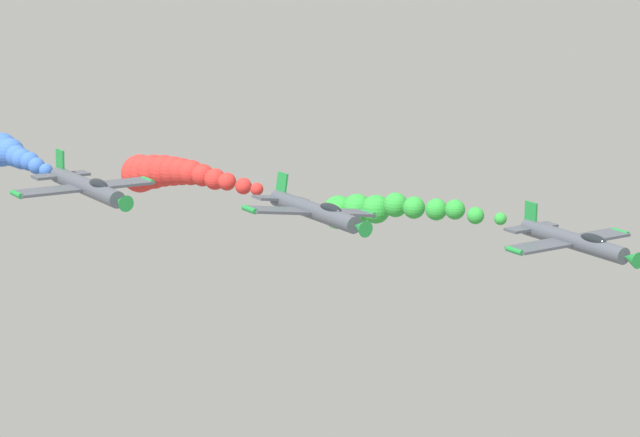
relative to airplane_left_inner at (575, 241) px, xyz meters
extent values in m
cylinder|color=#474C56|center=(0.00, -0.18, -0.03)|extent=(1.11, 9.00, 1.11)
cone|color=#1E8438|center=(0.00, 4.92, -0.03)|extent=(1.06, 1.20, 1.06)
cube|color=#474C56|center=(0.00, -0.58, -0.13)|extent=(9.20, 1.90, 0.28)
cylinder|color=#1E8438|center=(-4.60, -0.58, -0.18)|extent=(0.36, 1.40, 0.36)
cylinder|color=#1E8438|center=(4.60, -0.58, -0.08)|extent=(0.36, 1.40, 0.36)
cube|color=#474C56|center=(0.00, -4.18, 0.02)|extent=(3.80, 1.20, 0.22)
cube|color=#1E8438|center=(-0.01, -4.28, 0.94)|extent=(0.16, 1.10, 1.60)
ellipsoid|color=black|center=(-0.01, 1.62, 0.47)|extent=(0.81, 2.20, 0.71)
sphere|color=green|center=(-0.14, -7.45, -0.07)|extent=(0.87, 0.87, 0.87)
sphere|color=green|center=(0.17, -9.72, -0.27)|extent=(1.21, 1.21, 1.21)
sphere|color=green|center=(0.15, -12.00, -0.29)|extent=(1.45, 1.45, 1.45)
sphere|color=green|center=(0.03, -14.27, -0.75)|extent=(1.60, 1.60, 1.60)
sphere|color=green|center=(0.32, -16.55, -1.03)|extent=(1.65, 1.65, 1.65)
sphere|color=green|center=(0.30, -18.82, -1.27)|extent=(1.85, 1.85, 1.85)
sphere|color=green|center=(0.45, -21.09, -2.04)|extent=(2.19, 2.19, 2.19)
sphere|color=green|center=(0.60, -23.37, -2.44)|extent=(2.34, 2.34, 2.34)
sphere|color=green|center=(0.78, -25.64, -3.15)|extent=(2.65, 2.65, 2.65)
cylinder|color=#474C56|center=(13.71, -9.58, 1.89)|extent=(1.26, 9.00, 1.26)
cone|color=#1E8438|center=(13.71, -4.48, 1.89)|extent=(1.20, 1.20, 1.20)
cube|color=#474C56|center=(13.73, -9.98, 1.80)|extent=(9.11, 1.90, 1.64)
cylinder|color=#1E8438|center=(9.19, -9.98, 1.07)|extent=(0.41, 1.40, 0.41)
cylinder|color=#1E8438|center=(18.27, -9.98, 2.53)|extent=(0.41, 1.40, 0.41)
cube|color=#474C56|center=(13.71, -13.58, 1.94)|extent=(3.78, 1.20, 0.78)
cube|color=#1E8438|center=(13.56, -13.68, 2.85)|extent=(0.39, 1.10, 1.60)
ellipsoid|color=black|center=(13.64, -7.78, 2.38)|extent=(0.90, 2.20, 0.82)
sphere|color=red|center=(13.70, -16.62, 2.02)|extent=(0.88, 0.88, 0.88)
sphere|color=red|center=(13.55, -18.66, 1.83)|extent=(1.16, 1.16, 1.16)
sphere|color=red|center=(13.67, -20.70, 1.80)|extent=(1.28, 1.28, 1.28)
sphere|color=red|center=(13.48, -22.74, 1.58)|extent=(1.54, 1.54, 1.54)
sphere|color=red|center=(13.34, -24.78, 1.49)|extent=(1.65, 1.65, 1.65)
sphere|color=red|center=(13.17, -26.82, 1.30)|extent=(1.89, 1.89, 1.89)
sphere|color=red|center=(12.83, -28.86, 0.97)|extent=(2.05, 2.05, 2.05)
sphere|color=red|center=(12.47, -30.90, 0.61)|extent=(2.26, 2.26, 2.26)
sphere|color=red|center=(12.23, -32.94, 0.24)|extent=(2.48, 2.48, 2.48)
sphere|color=red|center=(12.06, -34.98, -0.21)|extent=(2.72, 2.72, 2.72)
sphere|color=red|center=(11.75, -37.02, -0.70)|extent=(2.81, 2.81, 2.81)
sphere|color=red|center=(11.24, -39.06, -1.17)|extent=(3.13, 3.13, 3.13)
cylinder|color=#474C56|center=(25.32, -18.60, 3.24)|extent=(1.13, 9.00, 1.13)
cone|color=#1E8438|center=(25.32, -13.50, 3.24)|extent=(1.07, 1.20, 1.07)
cube|color=#474C56|center=(25.32, -19.00, 3.15)|extent=(9.20, 1.90, 0.41)
cylinder|color=#1E8438|center=(20.73, -19.00, 3.03)|extent=(0.37, 1.40, 0.37)
cylinder|color=#1E8438|center=(29.92, -19.00, 3.26)|extent=(0.37, 1.40, 0.37)
cube|color=#474C56|center=(25.32, -22.60, 3.29)|extent=(3.80, 1.20, 0.28)
cube|color=#1E8438|center=(25.30, -22.70, 4.21)|extent=(0.18, 1.10, 1.60)
ellipsoid|color=black|center=(25.31, -16.80, 3.74)|extent=(0.82, 2.20, 0.72)
sphere|color=blue|center=(25.23, -25.32, 3.14)|extent=(0.95, 0.95, 0.95)
sphere|color=blue|center=(25.18, -27.04, 3.16)|extent=(1.17, 1.17, 1.17)
sphere|color=blue|center=(24.96, -28.76, 3.15)|extent=(1.36, 1.36, 1.36)
sphere|color=blue|center=(24.83, -30.48, 3.02)|extent=(1.50, 1.50, 1.50)
sphere|color=blue|center=(24.52, -32.20, 2.88)|extent=(1.64, 1.64, 1.64)
sphere|color=blue|center=(24.31, -33.92, 2.90)|extent=(2.06, 2.06, 2.06)
sphere|color=blue|center=(24.11, -35.64, 2.57)|extent=(2.01, 2.01, 2.01)
sphere|color=blue|center=(23.63, -37.37, 2.49)|extent=(2.31, 2.31, 2.31)
sphere|color=blue|center=(22.99, -39.09, 2.09)|extent=(2.63, 2.63, 2.63)
camera|label=1|loc=(63.64, 65.82, 23.66)|focal=81.79mm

